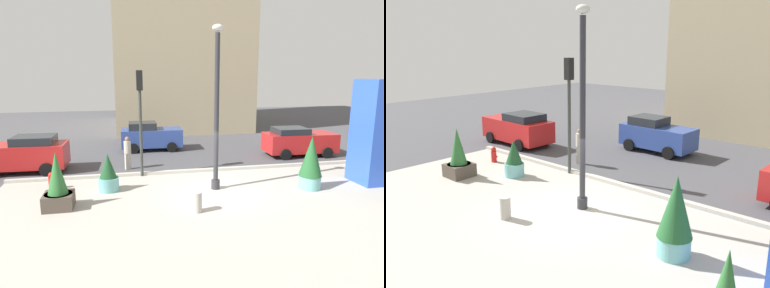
% 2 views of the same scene
% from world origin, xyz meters
% --- Properties ---
extents(ground_plane, '(60.00, 60.00, 0.00)m').
position_xyz_m(ground_plane, '(0.00, 4.00, 0.00)').
color(ground_plane, '#47474C').
extents(plaza_pavement, '(18.00, 10.00, 0.02)m').
position_xyz_m(plaza_pavement, '(0.00, -2.00, 0.00)').
color(plaza_pavement, '#ADA89E').
rests_on(plaza_pavement, ground_plane).
extents(curb_strip, '(18.00, 0.24, 0.16)m').
position_xyz_m(curb_strip, '(0.00, 3.12, 0.08)').
color(curb_strip, '#B7B2A8').
rests_on(curb_strip, ground_plane).
extents(lamp_post, '(0.44, 0.44, 6.72)m').
position_xyz_m(lamp_post, '(0.06, 0.47, 3.28)').
color(lamp_post, '#2D2D33').
rests_on(lamp_post, ground_plane).
extents(potted_plant_curbside, '(0.96, 0.96, 2.28)m').
position_xyz_m(potted_plant_curbside, '(3.99, -0.32, 1.15)').
color(potted_plant_curbside, '#6BB2B2').
rests_on(potted_plant_curbside, ground_plane).
extents(potted_plant_by_pillar, '(1.04, 1.04, 2.11)m').
position_xyz_m(potted_plant_by_pillar, '(-6.11, -0.45, 0.87)').
color(potted_plant_by_pillar, '#4C4238').
rests_on(potted_plant_by_pillar, ground_plane).
extents(potted_plant_near_right, '(0.85, 0.85, 1.60)m').
position_xyz_m(potted_plant_near_right, '(-4.39, 1.15, 0.73)').
color(potted_plant_near_right, '#6BB2B2').
rests_on(potted_plant_near_right, ground_plane).
extents(fire_hydrant, '(0.36, 0.26, 0.75)m').
position_xyz_m(fire_hydrant, '(-6.76, 1.85, 0.37)').
color(fire_hydrant, red).
rests_on(fire_hydrant, ground_plane).
extents(concrete_bollard, '(0.36, 0.36, 0.75)m').
position_xyz_m(concrete_bollard, '(-1.27, -1.82, 0.38)').
color(concrete_bollard, '#B2ADA3').
rests_on(concrete_bollard, ground_plane).
extents(traffic_light_corner, '(0.28, 0.42, 4.98)m').
position_xyz_m(traffic_light_corner, '(-2.88, 3.01, 3.32)').
color(traffic_light_corner, '#333833').
rests_on(traffic_light_corner, ground_plane).
extents(car_intersection, '(4.36, 2.20, 1.82)m').
position_xyz_m(car_intersection, '(-8.59, 4.94, 0.92)').
color(car_intersection, red).
rests_on(car_intersection, ground_plane).
extents(car_far_lane, '(3.86, 2.02, 1.81)m').
position_xyz_m(car_far_lane, '(-1.95, 8.72, 0.90)').
color(car_far_lane, '#2D4793').
rests_on(car_far_lane, ground_plane).
extents(pedestrian_by_curb, '(0.46, 0.46, 1.70)m').
position_xyz_m(pedestrian_by_curb, '(-3.51, 4.39, 0.95)').
color(pedestrian_by_curb, '#B2AD9E').
rests_on(pedestrian_by_curb, ground_plane).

